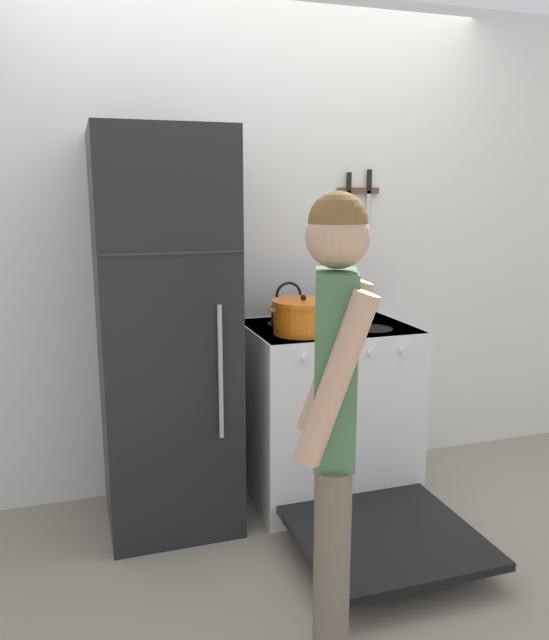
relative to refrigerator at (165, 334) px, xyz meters
The scene contains 9 objects.
ground_plane 1.10m from the refrigerator, 30.95° to the left, with size 14.00×14.00×0.00m, color gray.
wall_back 0.72m from the refrigerator, 33.32° to the left, with size 10.00×0.06×2.55m.
refrigerator is the anchor object (origin of this frame).
stove_range 0.95m from the refrigerator, ahead, with size 0.82×1.35×0.90m.
dutch_oven_pot 0.65m from the refrigerator, 10.93° to the right, with size 0.34×0.30×0.19m.
tea_kettle 0.66m from the refrigerator, 10.92° to the left, with size 0.23×0.18×0.22m.
utensil_jar 1.03m from the refrigerator, ahead, with size 0.08×0.08×0.27m.
person 1.25m from the refrigerator, 74.54° to the right, with size 0.33×0.38×1.57m.
wall_knife_strip 1.32m from the refrigerator, 14.99° to the left, with size 0.24×0.03×0.35m.
Camera 1 is at (-0.90, -3.15, 1.57)m, focal length 35.00 mm.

